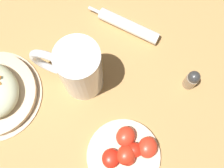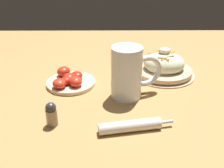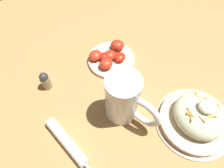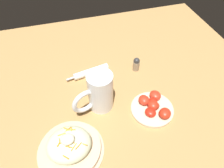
# 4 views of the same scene
# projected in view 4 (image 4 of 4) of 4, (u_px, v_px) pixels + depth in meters

# --- Properties ---
(ground_plane) EXTENTS (1.43, 1.43, 0.00)m
(ground_plane) POSITION_uv_depth(u_px,v_px,m) (117.00, 106.00, 0.86)
(ground_plane) COLOR #B2844C
(salad_plate) EXTENTS (0.23, 0.23, 0.11)m
(salad_plate) POSITION_uv_depth(u_px,v_px,m) (70.00, 146.00, 0.70)
(salad_plate) COLOR #D1B28E
(salad_plate) RESTS_ON ground_plane
(beer_mug) EXTENTS (0.17, 0.10, 0.17)m
(beer_mug) POSITION_uv_depth(u_px,v_px,m) (99.00, 93.00, 0.80)
(beer_mug) COLOR white
(beer_mug) RESTS_ON ground_plane
(napkin_roll) EXTENTS (0.20, 0.06, 0.03)m
(napkin_roll) POSITION_uv_depth(u_px,v_px,m) (91.00, 72.00, 0.97)
(napkin_roll) COLOR white
(napkin_roll) RESTS_ON ground_plane
(tomato_plate) EXTENTS (0.17, 0.17, 0.05)m
(tomato_plate) POSITION_uv_depth(u_px,v_px,m) (153.00, 107.00, 0.83)
(tomato_plate) COLOR beige
(tomato_plate) RESTS_ON ground_plane
(salt_shaker) EXTENTS (0.03, 0.03, 0.07)m
(salt_shaker) POSITION_uv_depth(u_px,v_px,m) (136.00, 64.00, 0.98)
(salt_shaker) COLOR gray
(salt_shaker) RESTS_ON ground_plane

